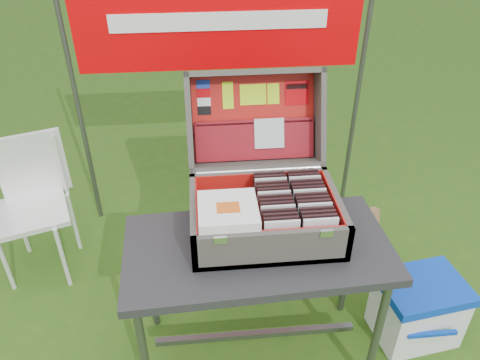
{
  "coord_description": "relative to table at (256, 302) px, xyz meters",
  "views": [
    {
      "loc": [
        -0.14,
        -1.52,
        2.0
      ],
      "look_at": [
        0.02,
        0.1,
        0.91
      ],
      "focal_mm": 35.0,
      "sensor_mm": 36.0,
      "label": 1
    }
  ],
  "objects": [
    {
      "name": "ground",
      "position": [
        -0.08,
        0.08,
        -0.35
      ],
      "size": [
        80.0,
        80.0,
        0.0
      ],
      "primitive_type": "plane",
      "color": "#295215",
      "rests_on": "ground"
    },
    {
      "name": "table",
      "position": [
        0.0,
        0.0,
        0.0
      ],
      "size": [
        1.13,
        0.6,
        0.69
      ],
      "primitive_type": null,
      "rotation": [
        0.0,
        0.0,
        0.04
      ],
      "color": "#27272A",
      "rests_on": "ground"
    },
    {
      "name": "table_top",
      "position": [
        0.0,
        0.0,
        0.33
      ],
      "size": [
        1.13,
        0.6,
        0.04
      ],
      "primitive_type": "cube",
      "rotation": [
        0.0,
        0.0,
        0.04
      ],
      "color": "#27272A",
      "rests_on": "ground"
    },
    {
      "name": "table_leg_fl",
      "position": [
        -0.49,
        -0.22,
        -0.02
      ],
      "size": [
        0.04,
        0.04,
        0.65
      ],
      "primitive_type": "cylinder",
      "color": "#59595B",
      "rests_on": "ground"
    },
    {
      "name": "table_leg_fr",
      "position": [
        0.49,
        -0.22,
        -0.02
      ],
      "size": [
        0.04,
        0.04,
        0.65
      ],
      "primitive_type": "cylinder",
      "color": "#59595B",
      "rests_on": "ground"
    },
    {
      "name": "table_leg_bl",
      "position": [
        -0.49,
        0.22,
        -0.02
      ],
      "size": [
        0.04,
        0.04,
        0.65
      ],
      "primitive_type": "cylinder",
      "color": "#59595B",
      "rests_on": "ground"
    },
    {
      "name": "table_leg_br",
      "position": [
        0.49,
        0.22,
        -0.02
      ],
      "size": [
        0.04,
        0.04,
        0.65
      ],
      "primitive_type": "cylinder",
      "color": "#59595B",
      "rests_on": "ground"
    },
    {
      "name": "table_brace",
      "position": [
        -0.0,
        0.0,
        -0.23
      ],
      "size": [
        0.96,
        0.03,
        0.03
      ],
      "primitive_type": "cube",
      "color": "#59595B",
      "rests_on": "ground"
    },
    {
      "name": "suitcase",
      "position": [
        0.04,
        0.15,
        0.62
      ],
      "size": [
        0.63,
        0.61,
        0.55
      ],
      "primitive_type": null,
      "color": "#5E5A53",
      "rests_on": "table"
    },
    {
      "name": "suitcase_base_bottom",
      "position": [
        0.04,
        0.09,
        0.36
      ],
      "size": [
        0.63,
        0.45,
        0.02
      ],
      "primitive_type": "cube",
      "color": "#5E5A53",
      "rests_on": "table_top"
    },
    {
      "name": "suitcase_base_wall_front",
      "position": [
        0.04,
        -0.12,
        0.43
      ],
      "size": [
        0.63,
        0.02,
        0.17
      ],
      "primitive_type": "cube",
      "color": "#5E5A53",
      "rests_on": "table_top"
    },
    {
      "name": "suitcase_base_wall_back",
      "position": [
        0.04,
        0.3,
        0.43
      ],
      "size": [
        0.63,
        0.02,
        0.17
      ],
      "primitive_type": "cube",
      "color": "#5E5A53",
      "rests_on": "table_top"
    },
    {
      "name": "suitcase_base_wall_left",
      "position": [
        -0.26,
        0.09,
        0.43
      ],
      "size": [
        0.02,
        0.45,
        0.17
      ],
      "primitive_type": "cube",
      "color": "#5E5A53",
      "rests_on": "table_top"
    },
    {
      "name": "suitcase_base_wall_right",
      "position": [
        0.34,
        0.09,
        0.43
      ],
      "size": [
        0.02,
        0.45,
        0.17
      ],
      "primitive_type": "cube",
      "color": "#5E5A53",
      "rests_on": "table_top"
    },
    {
      "name": "suitcase_liner_floor",
      "position": [
        0.04,
        0.09,
        0.37
      ],
      "size": [
        0.58,
        0.4,
        0.01
      ],
      "primitive_type": "cube",
      "color": "red",
      "rests_on": "suitcase_base_bottom"
    },
    {
      "name": "suitcase_latch_left",
      "position": [
        -0.16,
        -0.13,
        0.5
      ],
      "size": [
        0.05,
        0.01,
        0.03
      ],
      "primitive_type": "cube",
      "color": "silver",
      "rests_on": "suitcase_base_wall_front"
    },
    {
      "name": "suitcase_latch_right",
      "position": [
        0.24,
        -0.13,
        0.5
      ],
      "size": [
        0.05,
        0.01,
        0.03
      ],
      "primitive_type": "cube",
      "color": "silver",
      "rests_on": "suitcase_base_wall_front"
    },
    {
      "name": "suitcase_hinge",
      "position": [
        0.04,
        0.31,
        0.51
      ],
      "size": [
        0.56,
        0.02,
        0.02
      ],
      "primitive_type": "cylinder",
      "rotation": [
        0.0,
        1.57,
        0.0
      ],
      "color": "silver",
      "rests_on": "suitcase_base_wall_back"
    },
    {
      "name": "suitcase_lid_back",
      "position": [
        0.04,
        0.54,
        0.67
      ],
      "size": [
        0.63,
        0.18,
        0.43
      ],
      "primitive_type": "cube",
      "rotation": [
        -1.94,
        0.0,
        0.0
      ],
      "color": "#5E5A53",
      "rests_on": "suitcase_base_wall_back"
    },
    {
      "name": "suitcase_lid_rim_far",
      "position": [
        0.04,
        0.55,
        0.89
      ],
      "size": [
        0.63,
        0.17,
        0.08
      ],
      "primitive_type": "cube",
      "rotation": [
        -1.94,
        0.0,
        0.0
      ],
      "color": "#5E5A53",
      "rests_on": "suitcase_lid_back"
    },
    {
      "name": "suitcase_lid_rim_near",
      "position": [
        0.04,
        0.4,
        0.5
      ],
      "size": [
        0.63,
        0.17,
        0.08
      ],
      "primitive_type": "cube",
      "rotation": [
        -1.94,
        0.0,
        0.0
      ],
      "color": "#5E5A53",
      "rests_on": "suitcase_lid_back"
    },
    {
      "name": "suitcase_lid_rim_left",
      "position": [
        -0.26,
        0.47,
        0.69
      ],
      "size": [
        0.02,
        0.32,
        0.48
      ],
      "primitive_type": "cube",
      "rotation": [
        -1.94,
        0.0,
        0.0
      ],
      "color": "#5E5A53",
      "rests_on": "suitcase_lid_back"
    },
    {
      "name": "suitcase_lid_rim_right",
      "position": [
        0.34,
        0.47,
        0.69
      ],
      "size": [
        0.02,
        0.32,
        0.48
      ],
      "primitive_type": "cube",
      "rotation": [
        -1.94,
        0.0,
        0.0
      ],
      "color": "#5E5A53",
      "rests_on": "suitcase_lid_back"
    },
    {
      "name": "suitcase_lid_liner",
      "position": [
        0.04,
        0.53,
        0.67
      ],
      "size": [
        0.57,
        0.15,
        0.37
      ],
      "primitive_type": "cube",
      "rotation": [
        -1.94,
        0.0,
        0.0
      ],
      "color": "red",
      "rests_on": "suitcase_lid_back"
    },
    {
      "name": "suitcase_liner_wall_front",
      "position": [
        0.04,
        -0.11,
        0.44
      ],
      "size": [
        0.58,
        0.01,
        0.14
      ],
      "primitive_type": "cube",
      "color": "red",
      "rests_on": "suitcase_base_bottom"
    },
    {
      "name": "suitcase_liner_wall_back",
      "position": [
        0.04,
        0.29,
        0.44
      ],
      "size": [
        0.58,
        0.01,
        0.14
      ],
      "primitive_type": "cube",
      "color": "red",
      "rests_on": "suitcase_base_bottom"
    },
    {
      "name": "suitcase_liner_wall_left",
      "position": [
        -0.25,
        0.09,
        0.44
      ],
      "size": [
        0.01,
        0.4,
        0.14
      ],
      "primitive_type": "cube",
      "color": "red",
      "rests_on": "suitcase_base_bottom"
    },
    {
      "name": "suitcase_liner_wall_right",
      "position": [
        0.33,
        0.09,
        0.44
      ],
      "size": [
        0.01,
        0.4,
        0.14
      ],
      "primitive_type": "cube",
      "color": "red",
      "rests_on": "suitcase_base_bottom"
    },
    {
      "name": "suitcase_lid_pocket",
      "position": [
        0.04,
        0.47,
        0.58
      ],
      "size": [
        0.56,
        0.09,
        0.18
      ],
      "primitive_type": "cube",
      "rotation": [
        -1.94,
        0.0,
        0.0
      ],
      "color": "maroon",
      "rests_on": "suitcase_lid_liner"
    },
    {
      "name": "suitcase_pocket_edge",
      "position": [
        0.04,
        0.5,
        0.67
      ],
      "size": [
        0.55,
        0.03,
        0.03
      ],
      "primitive_type": "cube",
      "rotation": [
        -1.94,
        0.0,
        0.0
      ],
      "color": "maroon",
      "rests_on": "suitcase_lid_pocket"
    },
    {
      "name": "suitcase_pocket_cd",
      "position": [
        0.11,
        0.47,
        0.62
      ],
      "size": [
        0.14,
        0.06,
        0.13
      ],
      "primitive_type": "cube",
      "rotation": [
        -1.94,
        0.0,
        0.0
      ],
      "color": "silver",
      "rests_on": "suitcase_lid_pocket"
    },
    {
      "name": "lid_sticker_cc_a",
      "position": [
        -0.19,
        0.58,
        0.83
      ],
      "size": [
        0.06,
        0.02,
        0.04
      ],
      "primitive_type": "cube",
      "rotation": [
        -1.94,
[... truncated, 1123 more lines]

